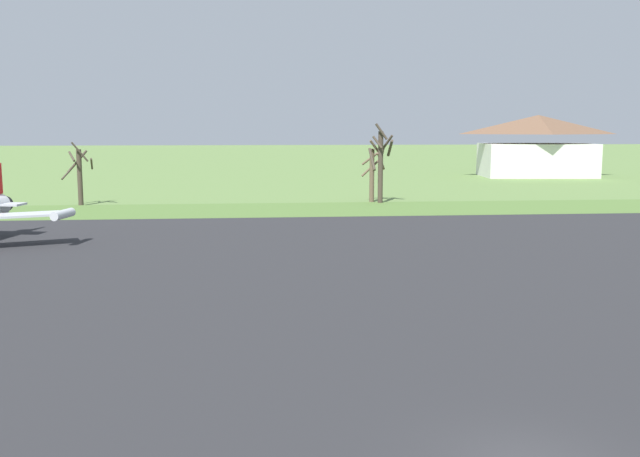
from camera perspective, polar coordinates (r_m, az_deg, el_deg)
asphalt_apron at (r=34.80m, az=5.47°, el=-5.26°), size 83.73×59.38×0.05m
grass_verge_strip at (r=69.68m, az=-0.07°, el=1.55°), size 143.73×12.00×0.06m
bare_tree_far_left at (r=77.15m, az=-18.76°, el=4.21°), size 3.27×2.81×6.57m
bare_tree_left_of_center at (r=76.83m, az=4.31°, el=4.71°), size 2.63×3.12×6.71m
bare_tree_center at (r=75.46m, az=4.91°, el=5.36°), size 2.55×2.52×8.45m
visitor_building at (r=121.05m, az=17.05°, el=6.32°), size 19.13×12.24×9.94m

